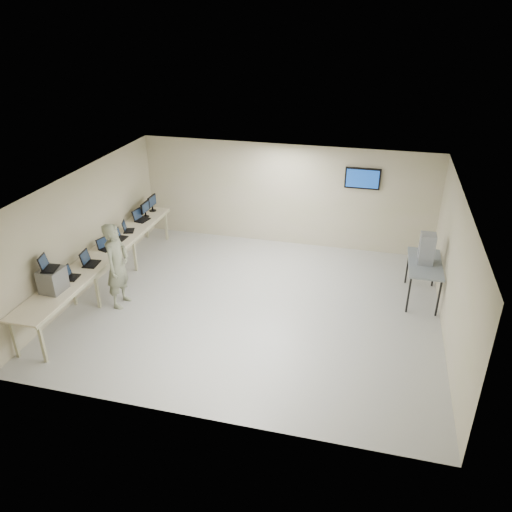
% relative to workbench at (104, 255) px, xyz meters
% --- Properties ---
extents(room, '(8.01, 7.01, 2.81)m').
position_rel_workbench_xyz_m(room, '(3.62, 0.06, 0.58)').
color(room, '#B9B8B7').
rests_on(room, ground).
extents(workbench, '(0.76, 6.00, 0.90)m').
position_rel_workbench_xyz_m(workbench, '(0.00, 0.00, 0.00)').
color(workbench, beige).
rests_on(workbench, ground).
extents(equipment_box, '(0.43, 0.48, 0.48)m').
position_rel_workbench_xyz_m(equipment_box, '(-0.06, -1.80, 0.32)').
color(equipment_box, slate).
rests_on(equipment_box, workbench).
extents(laptop_on_box, '(0.37, 0.41, 0.28)m').
position_rel_workbench_xyz_m(laptop_on_box, '(-0.12, -1.80, 0.63)').
color(laptop_on_box, black).
rests_on(laptop_on_box, equipment_box).
extents(laptop_0, '(0.30, 0.35, 0.26)m').
position_rel_workbench_xyz_m(laptop_0, '(-0.06, -1.25, 0.14)').
color(laptop_0, black).
rests_on(laptop_0, workbench).
extents(laptop_1, '(0.36, 0.42, 0.31)m').
position_rel_workbench_xyz_m(laptop_1, '(-0.01, -0.61, 0.15)').
color(laptop_1, black).
rests_on(laptop_1, workbench).
extents(laptop_2, '(0.39, 0.41, 0.27)m').
position_rel_workbench_xyz_m(laptop_2, '(-0.05, 0.19, 0.14)').
color(laptop_2, black).
rests_on(laptop_2, workbench).
extents(laptop_3, '(0.27, 0.33, 0.25)m').
position_rel_workbench_xyz_m(laptop_3, '(-0.02, 0.80, 0.14)').
color(laptop_3, black).
rests_on(laptop_3, workbench).
extents(laptop_4, '(0.37, 0.39, 0.26)m').
position_rel_workbench_xyz_m(laptop_4, '(-0.05, 1.27, 0.14)').
color(laptop_4, black).
rests_on(laptop_4, workbench).
extents(laptop_5, '(0.38, 0.43, 0.30)m').
position_rel_workbench_xyz_m(laptop_5, '(-0.04, 2.00, 0.15)').
color(laptop_5, black).
rests_on(laptop_5, workbench).
extents(monitor_near, '(0.18, 0.41, 0.41)m').
position_rel_workbench_xyz_m(monitor_near, '(-0.01, 2.27, 0.32)').
color(monitor_near, black).
rests_on(monitor_near, workbench).
extents(monitor_far, '(0.20, 0.44, 0.44)m').
position_rel_workbench_xyz_m(monitor_far, '(-0.01, 2.71, 0.34)').
color(monitor_far, black).
rests_on(monitor_far, workbench).
extents(soldier, '(0.48, 0.72, 1.94)m').
position_rel_workbench_xyz_m(soldier, '(0.70, -0.63, 0.15)').
color(soldier, '#656D58').
rests_on(soldier, ground).
extents(side_table, '(0.72, 1.53, 0.92)m').
position_rel_workbench_xyz_m(side_table, '(7.19, 1.25, 0.02)').
color(side_table, slate).
rests_on(side_table, ground).
extents(storage_bins, '(0.32, 0.36, 0.68)m').
position_rel_workbench_xyz_m(storage_bins, '(7.17, 1.25, 0.43)').
color(storage_bins, '#9CA2AC').
rests_on(storage_bins, side_table).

